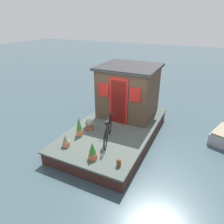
# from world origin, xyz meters

# --- Properties ---
(ground_plane) EXTENTS (60.00, 60.00, 0.00)m
(ground_plane) POSITION_xyz_m (0.00, 0.00, 0.00)
(ground_plane) COLOR #384C54
(houseboat_deck) EXTENTS (4.94, 2.83, 0.48)m
(houseboat_deck) POSITION_xyz_m (0.00, 0.00, 0.24)
(houseboat_deck) COLOR #424C47
(houseboat_deck) RESTS_ON ground_plane
(houseboat_cabin) EXTENTS (2.17, 2.29, 2.04)m
(houseboat_cabin) POSITION_xyz_m (1.36, 0.00, 1.51)
(houseboat_cabin) COLOR #4C3828
(houseboat_cabin) RESTS_ON houseboat_deck
(bicycle) EXTENTS (1.58, 0.65, 0.82)m
(bicycle) POSITION_xyz_m (-0.92, -0.20, 0.86)
(bicycle) COLOR black
(bicycle) RESTS_ON houseboat_deck
(potted_plant_fern) EXTENTS (0.24, 0.24, 0.41)m
(potted_plant_fern) POSITION_xyz_m (-1.82, 0.85, 0.67)
(potted_plant_fern) COLOR #C6754C
(potted_plant_fern) RESTS_ON houseboat_deck
(potted_plant_sage) EXTENTS (0.23, 0.23, 0.70)m
(potted_plant_sage) POSITION_xyz_m (-1.08, 0.83, 0.81)
(potted_plant_sage) COLOR #C6754C
(potted_plant_sage) RESTS_ON houseboat_deck
(potted_plant_thyme) EXTENTS (0.27, 0.27, 0.55)m
(potted_plant_thyme) POSITION_xyz_m (-2.00, -0.25, 0.74)
(potted_plant_thyme) COLOR #B2603D
(potted_plant_thyme) RESTS_ON houseboat_deck
(potted_plant_mint) EXTENTS (0.30, 0.30, 0.40)m
(potted_plant_mint) POSITION_xyz_m (-0.55, 0.75, 0.68)
(potted_plant_mint) COLOR #935138
(potted_plant_mint) RESTS_ON houseboat_deck
(mooring_bollard) EXTENTS (0.13, 0.13, 0.23)m
(mooring_bollard) POSITION_xyz_m (-1.97, -1.06, 0.60)
(mooring_bollard) COLOR brown
(mooring_bollard) RESTS_ON houseboat_deck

